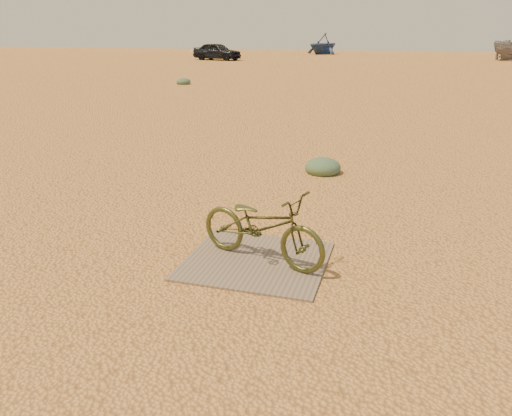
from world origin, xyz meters
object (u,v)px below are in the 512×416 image
(bicycle, at_px, (262,226))
(boat_far_left, at_px, (323,44))
(car, at_px, (217,51))
(plywood_board, at_px, (256,261))
(boat_near_left, at_px, (206,50))

(bicycle, distance_m, boat_far_left, 49.33)
(bicycle, xyz_separation_m, car, (-13.87, 35.45, 0.28))
(plywood_board, bearing_deg, car, 111.28)
(plywood_board, distance_m, boat_near_left, 47.02)
(boat_near_left, xyz_separation_m, boat_far_left, (10.72, 5.35, 0.53))
(boat_far_left, bearing_deg, boat_near_left, -122.88)
(bicycle, height_order, boat_far_left, boat_far_left)
(bicycle, bearing_deg, car, 38.94)
(bicycle, relative_size, car, 0.36)
(car, distance_m, boat_far_left, 14.83)
(plywood_board, relative_size, car, 0.36)
(bicycle, bearing_deg, plywood_board, 115.58)
(bicycle, xyz_separation_m, boat_near_left, (-18.08, 43.42, 0.11))
(boat_far_left, bearing_deg, car, -85.45)
(plywood_board, relative_size, bicycle, 0.99)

